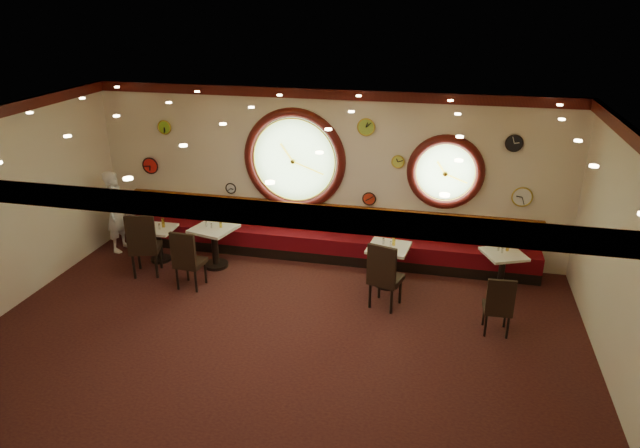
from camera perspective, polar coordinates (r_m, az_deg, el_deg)
The scene contains 46 objects.
floor at distance 8.79m, azimuth -3.79°, elevation -10.81°, with size 9.00×6.00×0.00m, color black.
ceiling at distance 7.55m, azimuth -4.41°, elevation 10.04°, with size 9.00×6.00×0.02m, color gold.
wall_back at distance 10.77m, azimuth 0.55°, elevation 4.97°, with size 9.00×0.02×3.20m, color beige.
wall_front at distance 5.60m, azimuth -13.22°, elevation -13.06°, with size 9.00×0.02×3.20m, color beige.
wall_left at distance 10.24m, azimuth -28.97°, elevation 1.20°, with size 0.02×6.00×3.20m, color beige.
wall_right at distance 8.06m, azimuth 28.31°, elevation -3.89°, with size 0.02×6.00×3.20m, color beige.
molding_back at distance 10.37m, azimuth 0.52°, elevation 12.88°, with size 9.00×0.10×0.18m, color #3D0D0B.
molding_front at distance 4.94m, azimuth -14.47°, elevation 1.78°, with size 9.00×0.10×0.18m, color #3D0D0B.
banquette_base at distance 11.05m, azimuth 0.21°, elevation -2.91°, with size 8.00×0.55×0.20m, color black.
banquette_seat at distance 10.95m, azimuth 0.21°, elevation -1.72°, with size 8.00×0.55×0.30m, color #550710.
banquette_back at distance 10.99m, azimuth 0.47°, elevation 0.64°, with size 8.00×0.10×0.55m, color #661108.
porthole_left_glass at distance 10.83m, azimuth -2.57°, elevation 6.43°, with size 1.66×1.66×0.02m, color #86B06A.
porthole_left_frame at distance 10.82m, azimuth -2.59°, elevation 6.41°, with size 1.98×1.98×0.18m, color #3D0D0B.
porthole_left_ring at distance 10.79m, azimuth -2.63°, elevation 6.37°, with size 1.61×1.61×0.03m, color gold.
porthole_right_glass at distance 10.47m, azimuth 12.43°, elevation 5.09°, with size 1.10×1.10×0.02m, color #86B06A.
porthole_right_frame at distance 10.46m, azimuth 12.43°, elevation 5.07°, with size 1.38×1.38×0.18m, color #3D0D0B.
porthole_right_ring at distance 10.43m, azimuth 12.43°, elevation 5.02°, with size 1.09×1.09×0.03m, color gold.
wall_clock_0 at distance 10.63m, azimuth 19.55°, elevation 2.58°, with size 0.34×0.34×0.03m, color white.
wall_clock_1 at distance 12.01m, azimuth -16.59°, elevation 5.61°, with size 0.32×0.32×0.03m, color red.
wall_clock_2 at distance 11.63m, azimuth -15.27°, elevation 9.31°, with size 0.26×0.26×0.03m, color #89C928.
wall_clock_3 at distance 10.35m, azimuth 4.64°, elevation 9.64°, with size 0.30×0.30×0.03m, color #91BD3B.
wall_clock_4 at distance 10.71m, azimuth 4.94°, elevation 2.54°, with size 0.24×0.24×0.03m, color red.
wall_clock_5 at distance 11.39m, azimuth -8.89°, elevation 3.56°, with size 0.20×0.20×0.03m, color white.
wall_clock_6 at distance 10.43m, azimuth 7.81°, elevation 6.20°, with size 0.22×0.22×0.03m, color #D3DD49.
wall_clock_7 at distance 10.34m, azimuth 18.84°, elevation 7.67°, with size 0.28×0.28×0.03m, color black.
table_a at distance 11.24m, azimuth -15.81°, elevation -1.55°, with size 0.63×0.63×0.67m.
table_b at distance 10.72m, azimuth -10.50°, elevation -1.78°, with size 0.87×0.87×0.79m.
table_c at distance 9.94m, azimuth 6.81°, elevation -3.69°, with size 0.75×0.75×0.75m.
table_d at distance 10.23m, azimuth 17.75°, elevation -4.08°, with size 0.84×0.84×0.70m.
chair_a at distance 10.58m, azimuth -17.26°, elevation -1.63°, with size 0.63×0.63×0.75m.
chair_b at distance 9.96m, azimuth -13.18°, elevation -3.18°, with size 0.48×0.48×0.67m.
chair_c at distance 9.14m, azimuth 6.40°, elevation -4.80°, with size 0.59×0.59×0.71m.
chair_d at distance 8.85m, azimuth 17.46°, elevation -7.50°, with size 0.42×0.42×0.60m.
condiment_a_salt at distance 11.17m, azimuth -16.43°, elevation -0.13°, with size 0.03×0.03×0.10m, color silver.
condiment_b_salt at distance 10.66m, azimuth -11.31°, elevation -0.01°, with size 0.04×0.04×0.10m, color silver.
condiment_c_salt at distance 9.88m, azimuth 6.36°, elevation -1.73°, with size 0.04×0.04×0.11m, color silver.
condiment_d_salt at distance 10.16m, azimuth 17.43°, elevation -2.29°, with size 0.04×0.04×0.10m, color silver.
condiment_a_pepper at distance 11.06m, azimuth -15.77°, elevation -0.24°, with size 0.04×0.04×0.11m, color silver.
condiment_b_pepper at distance 10.58m, azimuth -10.81°, elevation -0.18°, with size 0.03×0.03×0.09m, color silver.
condiment_c_pepper at distance 9.79m, azimuth 7.08°, elevation -2.02°, with size 0.04×0.04×0.10m, color silver.
condiment_d_pepper at distance 10.09m, azimuth 17.76°, elevation -2.54°, with size 0.03×0.03×0.09m, color silver.
condiment_a_bottle at distance 11.13m, azimuth -15.41°, elevation 0.12°, with size 0.06×0.06×0.18m, color gold.
condiment_b_bottle at distance 10.56m, azimuth -9.91°, elevation 0.06°, with size 0.05×0.05×0.15m, color gold.
condiment_c_bottle at distance 9.85m, azimuth 7.40°, elevation -1.66°, with size 0.05×0.05×0.18m, color yellow.
condiment_d_bottle at distance 10.19m, azimuth 18.26°, elevation -2.14°, with size 0.05×0.05×0.16m, color gold.
waiter at distance 11.82m, azimuth -19.65°, elevation 1.20°, with size 0.59×0.39×1.63m, color white.
Camera 1 is at (2.21, -7.05, 4.77)m, focal length 32.00 mm.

